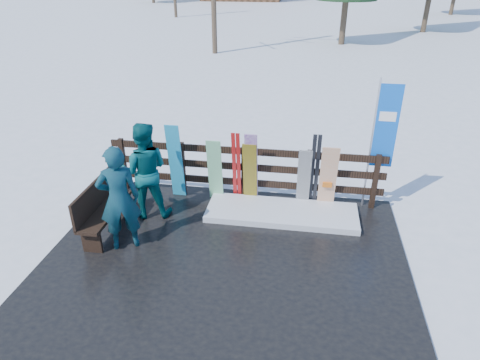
% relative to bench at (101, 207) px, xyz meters
% --- Properties ---
extents(ground, '(700.00, 700.00, 0.00)m').
position_rel_bench_xyz_m(ground, '(2.33, -0.52, -0.60)').
color(ground, white).
rests_on(ground, ground).
extents(deck, '(6.00, 5.00, 0.08)m').
position_rel_bench_xyz_m(deck, '(2.33, -0.52, -0.56)').
color(deck, black).
rests_on(deck, ground).
extents(fence, '(5.60, 0.10, 1.15)m').
position_rel_bench_xyz_m(fence, '(2.33, 1.68, 0.14)').
color(fence, black).
rests_on(fence, deck).
extents(snow_patch, '(2.91, 1.00, 0.12)m').
position_rel_bench_xyz_m(snow_patch, '(3.17, 1.08, -0.46)').
color(snow_patch, white).
rests_on(snow_patch, deck).
extents(bench, '(0.41, 1.50, 0.97)m').
position_rel_bench_xyz_m(bench, '(0.00, 0.00, 0.00)').
color(bench, black).
rests_on(bench, deck).
extents(snowboard_0, '(0.28, 0.26, 1.64)m').
position_rel_bench_xyz_m(snowboard_0, '(0.96, 1.46, 0.30)').
color(snowboard_0, '#209BCB').
rests_on(snowboard_0, deck).
extents(snowboard_1, '(0.29, 0.24, 1.36)m').
position_rel_bench_xyz_m(snowboard_1, '(1.77, 1.46, 0.17)').
color(snowboard_1, silver).
rests_on(snowboard_1, deck).
extents(snowboard_2, '(0.27, 0.30, 1.35)m').
position_rel_bench_xyz_m(snowboard_2, '(2.48, 1.46, 0.16)').
color(snowboard_2, gold).
rests_on(snowboard_2, deck).
extents(snowboard_3, '(0.24, 0.37, 1.56)m').
position_rel_bench_xyz_m(snowboard_3, '(2.51, 1.46, 0.27)').
color(snowboard_3, silver).
rests_on(snowboard_3, deck).
extents(snowboard_4, '(0.26, 0.31, 1.30)m').
position_rel_bench_xyz_m(snowboard_4, '(3.54, 1.46, 0.13)').
color(snowboard_4, black).
rests_on(snowboard_4, deck).
extents(snowboard_5, '(0.33, 0.29, 1.38)m').
position_rel_bench_xyz_m(snowboard_5, '(4.00, 1.46, 0.18)').
color(snowboard_5, silver).
rests_on(snowboard_5, deck).
extents(ski_pair_a, '(0.16, 0.27, 1.53)m').
position_rel_bench_xyz_m(ski_pair_a, '(2.20, 1.53, 0.25)').
color(ski_pair_a, '#B11615').
rests_on(ski_pair_a, deck).
extents(ski_pair_b, '(0.17, 0.23, 1.59)m').
position_rel_bench_xyz_m(ski_pair_b, '(3.74, 1.53, 0.28)').
color(ski_pair_b, black).
rests_on(ski_pair_b, deck).
extents(rental_flag, '(0.45, 0.04, 2.60)m').
position_rel_bench_xyz_m(rental_flag, '(4.92, 1.73, 1.09)').
color(rental_flag, silver).
rests_on(rental_flag, deck).
extents(person_front, '(0.81, 0.70, 1.87)m').
position_rel_bench_xyz_m(person_front, '(0.55, -0.35, 0.42)').
color(person_front, '#0E4E4F').
rests_on(person_front, deck).
extents(person_back, '(1.04, 0.89, 1.88)m').
position_rel_bench_xyz_m(person_back, '(0.59, 0.73, 0.42)').
color(person_back, '#095056').
rests_on(person_back, deck).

